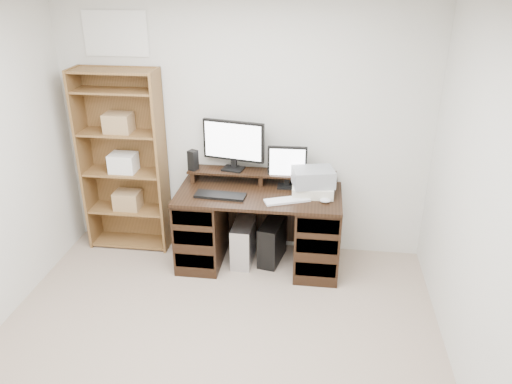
% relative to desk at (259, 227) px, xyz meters
% --- Properties ---
extents(room, '(3.54, 4.04, 2.54)m').
position_rel_desk_xyz_m(room, '(-0.20, -1.64, 0.86)').
color(room, tan).
rests_on(room, ground).
extents(desk, '(1.50, 0.70, 0.75)m').
position_rel_desk_xyz_m(desk, '(0.00, 0.00, 0.00)').
color(desk, black).
rests_on(desk, ground).
extents(riser_shelf, '(1.40, 0.22, 0.12)m').
position_rel_desk_xyz_m(riser_shelf, '(0.00, 0.21, 0.45)').
color(riser_shelf, black).
rests_on(riser_shelf, desk).
extents(monitor_wide, '(0.59, 0.19, 0.47)m').
position_rel_desk_xyz_m(monitor_wide, '(-0.27, 0.24, 0.74)').
color(monitor_wide, black).
rests_on(monitor_wide, riser_shelf).
extents(monitor_small, '(0.36, 0.14, 0.39)m').
position_rel_desk_xyz_m(monitor_small, '(0.24, 0.17, 0.57)').
color(monitor_small, black).
rests_on(monitor_small, desk).
extents(speaker, '(0.10, 0.10, 0.19)m').
position_rel_desk_xyz_m(speaker, '(-0.65, 0.17, 0.58)').
color(speaker, black).
rests_on(speaker, riser_shelf).
extents(keyboard_black, '(0.46, 0.18, 0.03)m').
position_rel_desk_xyz_m(keyboard_black, '(-0.33, -0.14, 0.37)').
color(keyboard_black, black).
rests_on(keyboard_black, desk).
extents(keyboard_white, '(0.42, 0.26, 0.02)m').
position_rel_desk_xyz_m(keyboard_white, '(0.27, -0.16, 0.37)').
color(keyboard_white, silver).
rests_on(keyboard_white, desk).
extents(mouse, '(0.11, 0.09, 0.04)m').
position_rel_desk_xyz_m(mouse, '(0.60, -0.14, 0.38)').
color(mouse, silver).
rests_on(mouse, desk).
extents(printer, '(0.38, 0.29, 0.09)m').
position_rel_desk_xyz_m(printer, '(0.48, 0.02, 0.41)').
color(printer, beige).
rests_on(printer, desk).
extents(basket, '(0.41, 0.33, 0.15)m').
position_rel_desk_xyz_m(basket, '(0.48, 0.02, 0.53)').
color(basket, gray).
rests_on(basket, printer).
extents(tower_silver, '(0.19, 0.42, 0.41)m').
position_rel_desk_xyz_m(tower_silver, '(-0.15, 0.01, -0.18)').
color(tower_silver, silver).
rests_on(tower_silver, ground).
extents(tower_black, '(0.25, 0.44, 0.41)m').
position_rel_desk_xyz_m(tower_black, '(0.12, 0.06, -0.18)').
color(tower_black, black).
rests_on(tower_black, ground).
extents(bookshelf, '(0.80, 0.30, 1.80)m').
position_rel_desk_xyz_m(bookshelf, '(-1.35, 0.21, 0.53)').
color(bookshelf, brown).
rests_on(bookshelf, ground).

